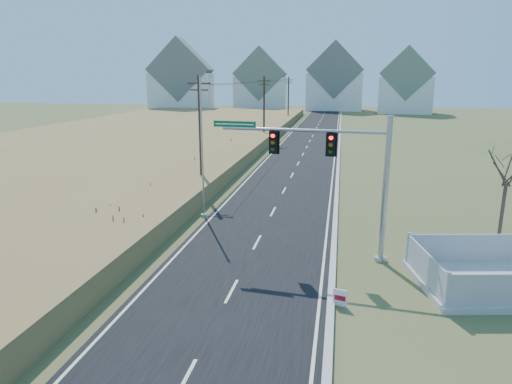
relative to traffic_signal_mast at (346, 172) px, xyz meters
name	(u,v)px	position (x,y,z in m)	size (l,w,h in m)	color
ground	(242,273)	(-4.59, -2.87, -4.39)	(260.00, 260.00, 0.00)	#4D572A
road	(312,138)	(-4.59, 47.13, -4.36)	(8.00, 180.00, 0.06)	black
curb	(340,138)	(-0.44, 47.13, -4.30)	(0.30, 180.00, 0.18)	#B2AFA8
reed_marsh	(134,138)	(-28.59, 37.13, -3.74)	(38.00, 110.00, 1.30)	olive
utility_pole_near	(200,132)	(-11.09, 12.13, 0.29)	(1.80, 0.26, 9.00)	#422D1E
utility_pole_mid	(264,108)	(-11.09, 42.13, 0.29)	(1.80, 0.26, 9.00)	#422D1E
utility_pole_far	(288,99)	(-11.09, 72.13, 0.29)	(1.80, 0.26, 9.00)	#422D1E
condo_nw	(182,82)	(-42.59, 97.13, 3.31)	(17.69, 13.38, 19.05)	white
condo_nnw	(261,85)	(-22.59, 105.13, 2.55)	(14.93, 11.17, 17.03)	white
condo_n	(334,82)	(-2.59, 109.13, 3.22)	(15.27, 10.20, 18.54)	white
condo_ne	(406,86)	(15.41, 101.13, 2.45)	(14.12, 10.51, 16.52)	white
traffic_signal_mast	(346,172)	(0.00, 0.00, 0.00)	(8.94, 1.18, 7.14)	#9EA0A5
fence_enclosure	(502,280)	(6.77, -2.24, -4.09)	(7.83, 6.05, 1.62)	#B7B5AD
open_sign	(340,298)	(-0.09, -5.28, -4.02)	(0.56, 0.18, 0.70)	white
flagpole	(202,163)	(-8.89, 5.36, -0.82)	(0.40, 0.40, 8.94)	#B7B5AD
bare_tree	(508,166)	(7.64, 1.33, 0.30)	(2.20, 2.20, 5.82)	#4C3F33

